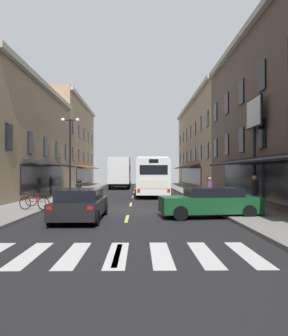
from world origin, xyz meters
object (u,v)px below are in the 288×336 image
(box_truck, at_px, (120,173))
(pedestrian_far, at_px, (255,193))
(pedestrian_near, at_px, (52,185))
(street_lamp_twin, at_px, (70,154))
(sedan_far, at_px, (124,181))
(sedan_mid, at_px, (210,202))
(bicycle_mid, at_px, (34,203))
(billboard_sign, at_px, (254,126))
(pedestrian_mid, at_px, (209,184))
(bicycle_near, at_px, (41,200))
(pedestrian_rear, at_px, (210,189))
(motorcycle_rider, at_px, (79,196))
(transit_bus, at_px, (151,176))
(sedan_near, at_px, (81,204))

(box_truck, distance_m, pedestrian_far, 26.10)
(pedestrian_near, xyz_separation_m, street_lamp_twin, (2.07, -2.62, 2.46))
(sedan_far, relative_size, pedestrian_near, 2.92)
(sedan_mid, xyz_separation_m, bicycle_mid, (-8.61, 2.04, -0.20))
(billboard_sign, distance_m, bicycle_mid, 12.69)
(pedestrian_mid, bearing_deg, street_lamp_twin, 103.41)
(sedan_mid, height_order, bicycle_near, sedan_mid)
(pedestrian_near, relative_size, street_lamp_twin, 0.27)
(pedestrian_far, bearing_deg, pedestrian_rear, -176.47)
(bicycle_mid, bearing_deg, motorcycle_rider, 47.47)
(pedestrian_far, bearing_deg, billboard_sign, 154.18)
(box_truck, xyz_separation_m, street_lamp_twin, (-2.89, -15.78, 1.50))
(pedestrian_near, relative_size, pedestrian_mid, 0.96)
(motorcycle_rider, distance_m, pedestrian_far, 9.59)
(sedan_far, bearing_deg, street_lamp_twin, -95.86)
(transit_bus, bearing_deg, pedestrian_near, -163.54)
(sedan_far, height_order, bicycle_mid, sedan_far)
(billboard_sign, relative_size, pedestrian_rear, 3.85)
(box_truck, height_order, sedan_far, box_truck)
(sedan_mid, height_order, pedestrian_near, pedestrian_near)
(pedestrian_rear, bearing_deg, sedan_near, -92.29)
(pedestrian_rear, bearing_deg, bicycle_mid, -112.98)
(sedan_near, relative_size, sedan_far, 1.01)
(bicycle_near, bearing_deg, street_lamp_twin, 87.04)
(box_truck, bearing_deg, pedestrian_near, -110.65)
(sedan_near, height_order, pedestrian_rear, pedestrian_rear)
(bicycle_mid, xyz_separation_m, pedestrian_near, (-1.94, 10.84, 0.49))
(pedestrian_mid, bearing_deg, billboard_sign, 176.52)
(sedan_mid, xyz_separation_m, street_lamp_twin, (-8.47, 10.27, 2.75))
(transit_bus, distance_m, sedan_far, 22.84)
(billboard_sign, bearing_deg, street_lamp_twin, 150.54)
(billboard_sign, distance_m, street_lamp_twin, 13.55)
(sedan_mid, relative_size, street_lamp_twin, 0.76)
(bicycle_near, bearing_deg, sedan_far, 84.68)
(sedan_mid, bearing_deg, street_lamp_twin, 129.54)
(box_truck, distance_m, bicycle_mid, 24.24)
(transit_bus, height_order, sedan_far, transit_bus)
(pedestrian_near, bearing_deg, sedan_mid, 154.61)
(sedan_mid, xyz_separation_m, bicycle_near, (-8.80, 3.88, -0.20))
(street_lamp_twin, bearing_deg, sedan_near, -76.11)
(sedan_far, relative_size, motorcycle_rider, 2.28)
(box_truck, relative_size, street_lamp_twin, 1.29)
(billboard_sign, relative_size, bicycle_near, 3.60)
(sedan_mid, height_order, sedan_far, sedan_mid)
(sedan_far, distance_m, pedestrian_near, 25.51)
(sedan_far, distance_m, pedestrian_rear, 31.81)
(motorcycle_rider, bearing_deg, box_truck, 87.15)
(pedestrian_mid, bearing_deg, bicycle_near, 125.77)
(sedan_far, bearing_deg, pedestrian_rear, -77.21)
(transit_bus, height_order, sedan_mid, transit_bus)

